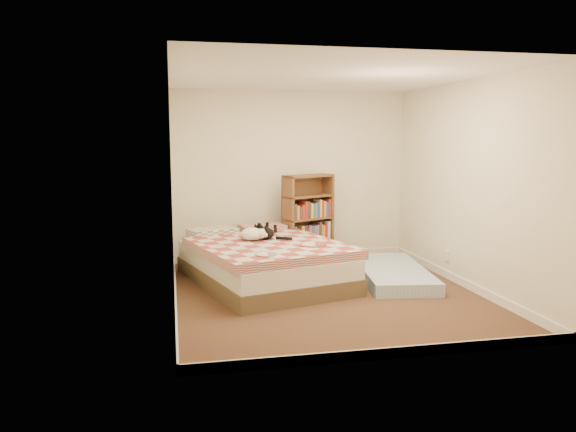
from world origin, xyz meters
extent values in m
cube|color=#472C1E|center=(0.00, 0.00, 0.00)|extent=(3.50, 4.00, 0.01)
cube|color=white|center=(0.00, 0.00, 2.50)|extent=(3.50, 4.00, 0.01)
cube|color=beige|center=(0.00, 2.00, 1.25)|extent=(3.50, 0.01, 2.50)
cube|color=beige|center=(0.00, -2.00, 1.25)|extent=(3.50, 0.01, 2.50)
cube|color=beige|center=(-1.75, 0.00, 1.25)|extent=(0.01, 4.00, 2.50)
cube|color=beige|center=(1.75, 0.00, 1.25)|extent=(0.01, 4.00, 2.50)
cube|color=white|center=(0.00, 1.99, 0.05)|extent=(3.50, 0.02, 0.10)
cube|color=white|center=(0.00, -1.99, 0.05)|extent=(3.50, 0.02, 0.10)
cube|color=white|center=(-1.74, 0.00, 0.05)|extent=(0.02, 4.00, 0.10)
cube|color=white|center=(1.74, 0.00, 0.05)|extent=(0.02, 4.00, 0.10)
cube|color=white|center=(1.74, 0.40, 0.30)|extent=(0.03, 0.09, 0.13)
cube|color=brown|center=(-0.64, 0.66, 0.10)|extent=(2.12, 2.59, 0.20)
cube|color=silver|center=(-0.64, 0.66, 0.31)|extent=(2.08, 2.54, 0.22)
cube|color=#9D3C3A|center=(-0.64, 0.66, 0.48)|extent=(2.09, 2.22, 0.11)
cube|color=gray|center=(-1.01, 1.50, 0.52)|extent=(0.70, 0.55, 0.17)
cube|color=#9D3C3A|center=(-0.27, 1.50, 0.52)|extent=(0.70, 0.55, 0.17)
cube|color=brown|center=(-0.18, 1.67, 0.65)|extent=(0.14, 0.25, 1.29)
cube|color=brown|center=(0.55, 1.67, 0.65)|extent=(0.14, 0.25, 1.29)
cube|color=brown|center=(0.19, 1.79, 0.65)|extent=(0.71, 0.34, 1.29)
cube|color=brown|center=(0.19, 1.67, 0.02)|extent=(0.81, 0.56, 0.03)
cube|color=brown|center=(0.19, 1.67, 0.65)|extent=(0.81, 0.56, 0.03)
cube|color=brown|center=(0.19, 1.67, 1.27)|extent=(0.81, 0.56, 0.03)
cube|color=#7AA2CC|center=(1.02, 0.49, 0.08)|extent=(1.06, 1.88, 0.16)
ellipsoid|color=black|center=(-0.57, 0.84, 0.61)|extent=(0.29, 0.45, 0.14)
sphere|color=black|center=(-0.57, 1.07, 0.62)|extent=(0.16, 0.16, 0.13)
cone|color=black|center=(-0.61, 1.11, 0.67)|extent=(0.05, 0.05, 0.05)
cone|color=black|center=(-0.53, 1.11, 0.67)|extent=(0.05, 0.05, 0.05)
cylinder|color=black|center=(-0.46, 0.56, 0.57)|extent=(0.10, 0.24, 0.05)
ellipsoid|color=white|center=(-0.77, 0.74, 0.62)|extent=(0.32, 0.35, 0.15)
sphere|color=white|center=(-0.68, 0.64, 0.63)|extent=(0.13, 0.13, 0.12)
sphere|color=white|center=(-0.64, 0.60, 0.62)|extent=(0.06, 0.06, 0.06)
sphere|color=white|center=(-0.90, 0.80, 0.60)|extent=(0.08, 0.08, 0.07)
camera|label=1|loc=(-1.75, -6.17, 1.83)|focal=35.00mm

